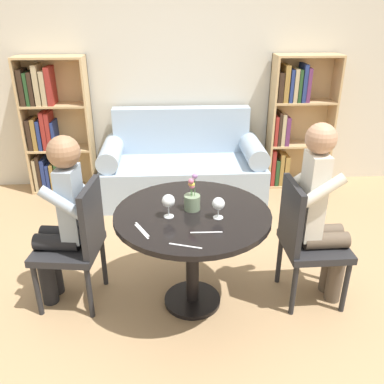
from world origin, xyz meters
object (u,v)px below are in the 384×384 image
object	(u,v)px
bookshelf_left	(51,127)
flower_vase	(192,199)
chair_left	(77,240)
chair_right	(305,238)
bookshelf_right	(293,121)
person_left	(62,218)
couch	(183,169)
person_right	(322,213)
wine_glass_right	(218,204)
wine_glass_left	(168,202)

from	to	relation	value
bookshelf_left	flower_vase	world-z (taller)	bookshelf_left
chair_left	chair_right	xyz separation A→B (m)	(1.55, -0.06, 0.00)
bookshelf_right	person_left	xyz separation A→B (m)	(-2.11, -1.96, -0.09)
couch	flower_vase	distance (m)	1.82
person_right	chair_left	bearing A→B (deg)	86.83
person_right	flower_vase	distance (m)	0.87
couch	chair_left	world-z (taller)	couch
chair_right	flower_vase	bearing A→B (deg)	87.10
chair_right	wine_glass_right	distance (m)	0.70
couch	wine_glass_left	size ratio (longest dim) A/B	11.27
wine_glass_left	flower_vase	size ratio (longest dim) A/B	0.60
person_right	wine_glass_right	size ratio (longest dim) A/B	9.36
chair_right	couch	bearing A→B (deg)	22.38
wine_glass_right	flower_vase	bearing A→B (deg)	141.45
chair_left	flower_vase	distance (m)	0.83
bookshelf_right	wine_glass_right	xyz separation A→B (m)	(-1.09, -2.14, 0.07)
couch	wine_glass_right	bearing A→B (deg)	-85.26
chair_right	wine_glass_left	world-z (taller)	chair_right
wine_glass_right	chair_right	bearing A→B (deg)	9.27
chair_left	person_left	size ratio (longest dim) A/B	0.74
couch	bookshelf_left	world-z (taller)	bookshelf_left
chair_right	person_left	xyz separation A→B (m)	(-1.64, 0.08, 0.16)
bookshelf_left	chair_right	xyz separation A→B (m)	(2.19, -2.04, -0.23)
bookshelf_right	chair_right	size ratio (longest dim) A/B	1.63
bookshelf_right	chair_left	world-z (taller)	bookshelf_right
person_right	person_left	bearing A→B (deg)	86.31
bookshelf_right	chair_left	distance (m)	2.84
chair_left	wine_glass_left	bearing A→B (deg)	85.40
flower_vase	chair_right	bearing A→B (deg)	-1.77
couch	wine_glass_left	distance (m)	1.92
person_left	flower_vase	size ratio (longest dim) A/B	4.84
couch	wine_glass_left	bearing A→B (deg)	-94.72
person_right	wine_glass_right	world-z (taller)	person_right
person_right	wine_glass_left	world-z (taller)	person_right
bookshelf_left	chair_right	bearing A→B (deg)	-42.93
person_left	flower_vase	distance (m)	0.88
chair_left	person_right	bearing A→B (deg)	95.18
wine_glass_left	bookshelf_right	bearing A→B (deg)	56.48
person_right	flower_vase	xyz separation A→B (m)	(-0.86, 0.02, 0.12)
couch	chair_left	distance (m)	1.89
couch	chair_right	world-z (taller)	couch
flower_vase	chair_left	bearing A→B (deg)	177.24
bookshelf_left	person_right	xyz separation A→B (m)	(2.28, -2.04, -0.05)
person_right	bookshelf_left	bearing A→B (deg)	47.10
couch	bookshelf_right	xyz separation A→B (m)	(1.25, 0.26, 0.44)
chair_right	bookshelf_left	bearing A→B (deg)	45.94
chair_left	flower_vase	size ratio (longest dim) A/B	3.56
person_left	person_right	distance (m)	1.73
person_left	wine_glass_right	xyz separation A→B (m)	(1.02, -0.18, 0.16)
person_left	wine_glass_left	size ratio (longest dim) A/B	8.03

